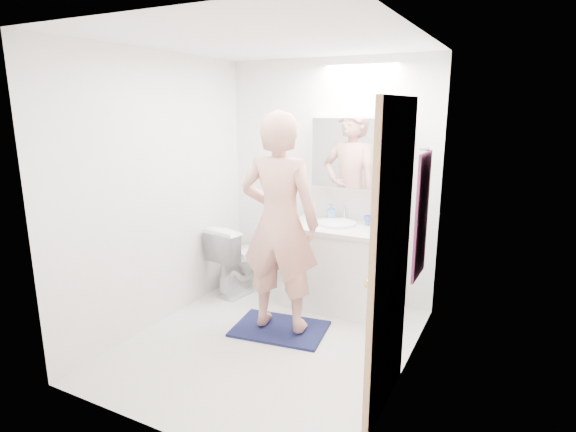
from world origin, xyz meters
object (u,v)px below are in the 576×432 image
Objects in this scene: vanity_cabinet at (335,268)px; toilet at (242,258)px; person at (279,223)px; toilet_paper_roll at (372,401)px; medicine_cabinet at (356,153)px; soap_bottle_a at (311,209)px; toothbrush_cup at (369,220)px; soap_bottle_b at (331,212)px.

vanity_cabinet is 1.21× the size of toilet.
vanity_cabinet is at bearing -163.96° from toilet.
person is 16.96× the size of toilet_paper_roll.
vanity_cabinet is at bearing 120.60° from toilet_paper_roll.
medicine_cabinet is 0.72m from soap_bottle_a.
toothbrush_cup is at bearing 109.61° from toilet_paper_roll.
toothbrush_cup reaches higher than vanity_cabinet.
toilet_paper_roll is (1.06, -0.68, -0.93)m from person.
toothbrush_cup is at bearing 30.41° from vanity_cabinet.
person is 9.23× the size of soap_bottle_a.
toilet_paper_roll is (1.16, -1.55, -0.87)m from soap_bottle_a.
person is 1.56m from toilet_paper_roll.
soap_bottle_a is (-0.33, 0.15, 0.53)m from vanity_cabinet.
soap_bottle_a is 1.20× the size of soap_bottle_b.
medicine_cabinet is 8.00× the size of toilet_paper_roll.
soap_bottle_a is 0.61m from toothbrush_cup.
soap_bottle_a is at bearing -149.24° from toilet.
person is at bearing -107.48° from vanity_cabinet.
soap_bottle_a is 2.02× the size of toothbrush_cup.
vanity_cabinet reaches higher than toilet.
toilet_paper_roll is (1.84, -1.29, -0.32)m from toilet.
soap_bottle_b is at bearing 121.22° from toilet_paper_roll.
person reaches higher than vanity_cabinet.
toilet is (-1.01, -0.11, -0.02)m from vanity_cabinet.
toilet_paper_roll is at bearing 139.36° from person.
toothbrush_cup is at bearing -158.37° from toilet.
toothbrush_cup is (0.60, 0.01, -0.05)m from soap_bottle_a.
vanity_cabinet is 8.18× the size of toilet_paper_roll.
soap_bottle_b is at bearing -104.21° from person.
medicine_cabinet is 0.66m from toothbrush_cup.
medicine_cabinet is at bearing 7.50° from soap_bottle_b.
vanity_cabinet is 1.66m from toilet_paper_roll.
person is at bearing -83.33° from soap_bottle_a.
vanity_cabinet is 5.33× the size of soap_bottle_b.
person reaches higher than toothbrush_cup.
person is at bearing 147.36° from toilet_paper_roll.
medicine_cabinet reaches higher than vanity_cabinet.
toilet is 1.41m from toothbrush_cup.
medicine_cabinet is 8.79× the size of toothbrush_cup.
soap_bottle_b reaches higher than toilet_paper_roll.
medicine_cabinet is 1.12m from person.
soap_bottle_b is (0.20, 0.03, -0.02)m from soap_bottle_a.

